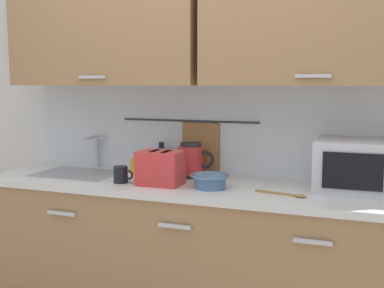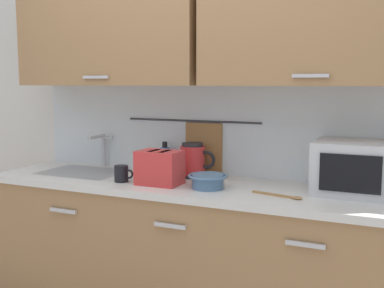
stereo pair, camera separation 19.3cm
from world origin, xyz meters
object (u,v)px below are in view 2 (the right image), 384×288
(mug_near_sink, at_px, (141,165))
(mixing_bowl, at_px, (208,180))
(mug_by_kettle, at_px, (122,174))
(microwave, at_px, (361,168))
(dish_soap_bottle, at_px, (165,159))
(toaster, at_px, (160,167))
(electric_kettle, at_px, (193,160))
(wooden_spoon, at_px, (283,196))

(mug_near_sink, bearing_deg, mixing_bowl, -23.69)
(mixing_bowl, height_order, mug_by_kettle, mug_by_kettle)
(microwave, distance_m, dish_soap_bottle, 1.19)
(mixing_bowl, distance_m, toaster, 0.29)
(mug_near_sink, distance_m, mixing_bowl, 0.62)
(microwave, xyz_separation_m, mixing_bowl, (-0.76, -0.20, -0.09))
(electric_kettle, distance_m, mug_near_sink, 0.37)
(electric_kettle, xyz_separation_m, mug_by_kettle, (-0.31, -0.30, -0.05))
(microwave, relative_size, toaster, 1.80)
(dish_soap_bottle, relative_size, mixing_bowl, 0.92)
(dish_soap_bottle, bearing_deg, electric_kettle, -14.41)
(electric_kettle, bearing_deg, wooden_spoon, -24.45)
(mug_near_sink, height_order, mixing_bowl, mug_near_sink)
(toaster, relative_size, mug_by_kettle, 2.13)
(mixing_bowl, bearing_deg, mug_near_sink, 156.31)
(microwave, distance_m, wooden_spoon, 0.43)
(wooden_spoon, bearing_deg, dish_soap_bottle, 158.08)
(dish_soap_bottle, relative_size, mug_near_sink, 1.63)
(mug_near_sink, distance_m, mug_by_kettle, 0.30)
(mug_by_kettle, bearing_deg, dish_soap_bottle, 76.00)
(wooden_spoon, bearing_deg, electric_kettle, 155.55)
(mug_near_sink, bearing_deg, mug_by_kettle, -80.78)
(electric_kettle, height_order, mixing_bowl, electric_kettle)
(electric_kettle, distance_m, mug_by_kettle, 0.44)
(dish_soap_bottle, distance_m, mug_near_sink, 0.16)
(wooden_spoon, bearing_deg, microwave, 32.89)
(electric_kettle, distance_m, wooden_spoon, 0.69)
(mug_near_sink, distance_m, toaster, 0.39)
(toaster, height_order, mug_by_kettle, toaster)
(microwave, bearing_deg, wooden_spoon, -147.11)
(mixing_bowl, relative_size, wooden_spoon, 0.78)
(mug_near_sink, xyz_separation_m, mug_by_kettle, (0.05, -0.29, 0.00))
(dish_soap_bottle, distance_m, mug_by_kettle, 0.37)
(mug_near_sink, distance_m, wooden_spoon, 1.02)
(mug_near_sink, height_order, mug_by_kettle, same)
(mug_by_kettle, bearing_deg, microwave, 10.76)
(toaster, bearing_deg, mug_by_kettle, -172.06)
(mixing_bowl, relative_size, toaster, 0.84)
(mug_by_kettle, distance_m, wooden_spoon, 0.94)
(toaster, xyz_separation_m, wooden_spoon, (0.70, -0.01, -0.09))
(mixing_bowl, bearing_deg, electric_kettle, 128.34)
(electric_kettle, height_order, dish_soap_bottle, electric_kettle)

